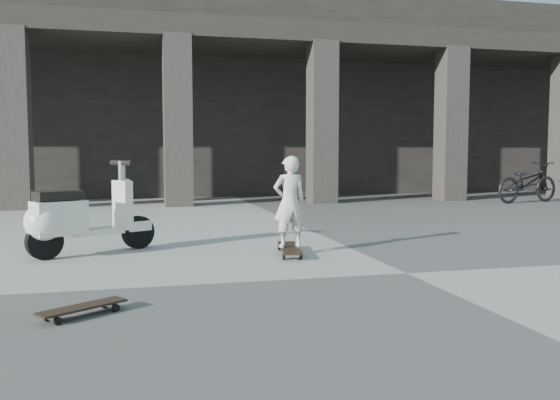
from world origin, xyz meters
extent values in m
plane|color=#4D4D4B|center=(0.00, 0.00, 0.00)|extent=(90.00, 90.00, 0.00)
cube|color=black|center=(0.00, 14.00, 3.00)|extent=(28.00, 6.00, 6.00)
cube|color=black|center=(0.00, 9.60, 4.20)|extent=(28.00, 2.80, 0.50)
cube|color=#2E2C26|center=(-5.36, 8.50, 2.00)|extent=(0.65, 0.65, 4.00)
cube|color=#2E2C26|center=(-1.79, 8.50, 2.00)|extent=(0.65, 0.65, 4.00)
cube|color=#2E2C26|center=(1.79, 8.50, 2.00)|extent=(0.65, 0.65, 4.00)
cube|color=#2E2C26|center=(5.36, 8.50, 2.00)|extent=(0.65, 0.65, 4.00)
cube|color=black|center=(-0.92, 1.40, 0.09)|extent=(0.38, 1.00, 0.02)
cube|color=#B2B2B7|center=(-0.87, 1.74, 0.05)|extent=(0.21, 0.08, 0.03)
cube|color=#B2B2B7|center=(-0.98, 1.06, 0.05)|extent=(0.21, 0.08, 0.03)
cylinder|color=black|center=(-0.97, 1.75, 0.04)|extent=(0.04, 0.08, 0.07)
cylinder|color=black|center=(-0.77, 1.72, 0.04)|extent=(0.04, 0.08, 0.07)
cylinder|color=black|center=(-1.08, 1.08, 0.04)|extent=(0.04, 0.08, 0.07)
cylinder|color=black|center=(-0.88, 1.05, 0.04)|extent=(0.04, 0.08, 0.07)
cube|color=black|center=(-3.22, -0.91, 0.08)|extent=(0.69, 0.56, 0.02)
cube|color=#B2B2B7|center=(-3.01, -0.76, 0.04)|extent=(0.13, 0.16, 0.03)
cube|color=#B2B2B7|center=(-3.42, -1.05, 0.04)|extent=(0.13, 0.16, 0.03)
cylinder|color=black|center=(-3.06, -0.70, 0.03)|extent=(0.07, 0.06, 0.06)
cylinder|color=black|center=(-2.96, -0.83, 0.03)|extent=(0.07, 0.06, 0.06)
cylinder|color=black|center=(-3.47, -0.99, 0.03)|extent=(0.07, 0.06, 0.06)
cylinder|color=black|center=(-3.37, -1.12, 0.03)|extent=(0.07, 0.06, 0.06)
imported|color=beige|center=(-0.92, 1.40, 0.67)|extent=(0.44, 0.30, 1.14)
cylinder|color=black|center=(-2.76, 2.36, 0.22)|extent=(0.44, 0.30, 0.44)
cylinder|color=black|center=(-3.86, 1.76, 0.22)|extent=(0.44, 0.30, 0.44)
cube|color=silver|center=(-3.28, 2.07, 0.28)|extent=(0.71, 0.56, 0.08)
cube|color=silver|center=(-3.70, 1.85, 0.49)|extent=(0.69, 0.59, 0.42)
sphere|color=silver|center=(-3.86, 1.76, 0.46)|extent=(0.46, 0.46, 0.46)
cube|color=black|center=(-3.70, 1.85, 0.76)|extent=(0.62, 0.51, 0.11)
cube|color=silver|center=(-2.96, 2.25, 0.60)|extent=(0.27, 0.38, 0.63)
cube|color=silver|center=(-2.76, 2.36, 0.31)|extent=(0.36, 0.29, 0.13)
cylinder|color=#B2B2B7|center=(-2.96, 2.25, 1.00)|extent=(0.13, 0.13, 0.33)
cylinder|color=black|center=(-2.96, 2.25, 1.15)|extent=(0.32, 0.51, 0.07)
sphere|color=white|center=(-2.90, 2.28, 0.87)|extent=(0.13, 0.13, 0.13)
imported|color=black|center=(6.85, 7.30, 0.51)|extent=(2.04, 1.05, 1.02)
camera|label=1|loc=(-2.80, -5.71, 1.30)|focal=38.00mm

